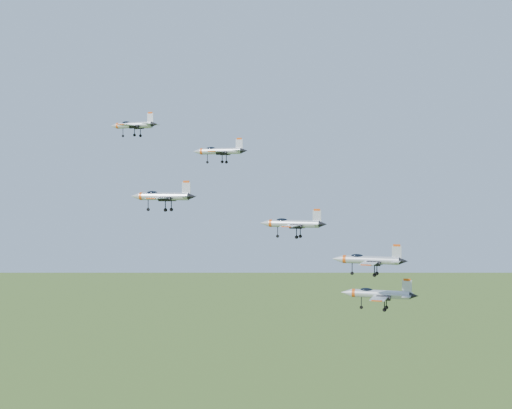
# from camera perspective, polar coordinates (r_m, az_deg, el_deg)

# --- Properties ---
(jet_lead) EXTENTS (11.94, 10.10, 3.23)m
(jet_lead) POSITION_cam_1_polar(r_m,az_deg,el_deg) (153.85, -9.82, 6.29)
(jet_lead) COLOR #ACB2B9
(jet_left_high) EXTENTS (11.22, 9.38, 3.00)m
(jet_left_high) POSITION_cam_1_polar(r_m,az_deg,el_deg) (134.66, -2.97, 4.30)
(jet_left_high) COLOR #ACB2B9
(jet_right_high) EXTENTS (11.99, 10.01, 3.21)m
(jet_right_high) POSITION_cam_1_polar(r_m,az_deg,el_deg) (117.84, -7.52, 0.67)
(jet_right_high) COLOR #ACB2B9
(jet_left_low) EXTENTS (13.99, 11.70, 3.74)m
(jet_left_low) POSITION_cam_1_polar(r_m,az_deg,el_deg) (141.05, 2.90, -1.52)
(jet_left_low) COLOR #ACB2B9
(jet_right_low) EXTENTS (12.35, 10.30, 3.30)m
(jet_right_low) POSITION_cam_1_polar(r_m,az_deg,el_deg) (116.14, 8.99, -4.39)
(jet_right_low) COLOR #ACB2B9
(jet_trail) EXTENTS (13.50, 11.23, 3.61)m
(jet_trail) POSITION_cam_1_polar(r_m,az_deg,el_deg) (126.00, 9.74, -7.06)
(jet_trail) COLOR #ACB2B9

